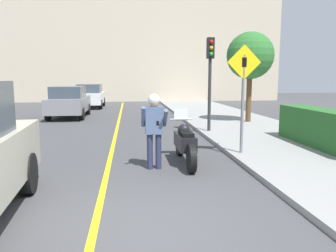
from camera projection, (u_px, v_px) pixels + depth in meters
ground_plane at (136, 229)px, 4.65m from camera, size 80.00×80.00×0.00m
sidewalk_curb at (306, 153)px, 9.13m from camera, size 4.40×44.00×0.12m
road_center_line at (113, 145)px, 10.47m from camera, size 0.12×36.00×0.01m
building_backdrop at (129, 48)px, 29.49m from camera, size 28.00×1.20×9.58m
motorcycle at (185, 143)px, 8.17m from camera, size 0.62×2.39×1.32m
person_biker at (154, 123)px, 7.57m from camera, size 0.59×0.48×1.77m
crossing_sign at (243, 89)px, 8.59m from camera, size 0.91×0.08×2.86m
traffic_light at (210, 66)px, 12.15m from camera, size 0.26×0.30×3.47m
hedge_row at (325, 128)px, 9.56m from camera, size 0.90×3.98×1.08m
street_tree at (250, 56)px, 14.72m from camera, size 2.11×2.11×4.05m
parked_car_grey at (69, 102)px, 17.62m from camera, size 1.88×4.20×1.68m
parked_car_white at (90, 96)px, 23.49m from camera, size 1.88×4.20×1.68m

